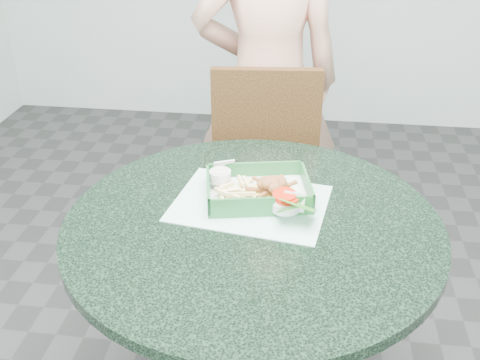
# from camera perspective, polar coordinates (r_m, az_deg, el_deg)

# --- Properties ---
(cafe_table) EXTENTS (0.97, 0.97, 0.75)m
(cafe_table) POSITION_cam_1_polar(r_m,az_deg,el_deg) (1.55, 1.23, -9.93)
(cafe_table) COLOR black
(cafe_table) RESTS_ON floor
(dining_chair) EXTENTS (0.41, 0.41, 0.93)m
(dining_chair) POSITION_cam_1_polar(r_m,az_deg,el_deg) (2.10, 2.30, 0.03)
(dining_chair) COLOR brown
(dining_chair) RESTS_ON floor
(diner_person) EXTENTS (0.70, 0.53, 1.72)m
(diner_person) POSITION_cam_1_polar(r_m,az_deg,el_deg) (2.23, 2.85, 11.05)
(diner_person) COLOR #DC9F85
(diner_person) RESTS_ON floor
(placemat) EXTENTS (0.44, 0.36, 0.00)m
(placemat) POSITION_cam_1_polar(r_m,az_deg,el_deg) (1.51, 1.05, -3.01)
(placemat) COLOR #A7E1D3
(placemat) RESTS_ON cafe_table
(food_basket) EXTENTS (0.27, 0.20, 0.06)m
(food_basket) POSITION_cam_1_polar(r_m,az_deg,el_deg) (1.53, 1.81, -1.91)
(food_basket) COLOR #226830
(food_basket) RESTS_ON placemat
(crab_sandwich) EXTENTS (0.11, 0.11, 0.07)m
(crab_sandwich) POSITION_cam_1_polar(r_m,az_deg,el_deg) (1.48, 3.00, -1.48)
(crab_sandwich) COLOR #E9CE55
(crab_sandwich) RESTS_ON food_basket
(fries_pile) EXTENTS (0.11, 0.12, 0.04)m
(fries_pile) POSITION_cam_1_polar(r_m,az_deg,el_deg) (1.50, -0.43, -1.54)
(fries_pile) COLOR #FAE695
(fries_pile) RESTS_ON food_basket
(sauce_ramekin) EXTENTS (0.06, 0.06, 0.03)m
(sauce_ramekin) POSITION_cam_1_polar(r_m,az_deg,el_deg) (1.56, -1.65, 0.19)
(sauce_ramekin) COLOR white
(sauce_ramekin) RESTS_ON food_basket
(garnish_cup) EXTENTS (0.11, 0.11, 0.04)m
(garnish_cup) POSITION_cam_1_polar(r_m,az_deg,el_deg) (1.43, 4.22, -3.27)
(garnish_cup) COLOR silver
(garnish_cup) RESTS_ON food_basket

